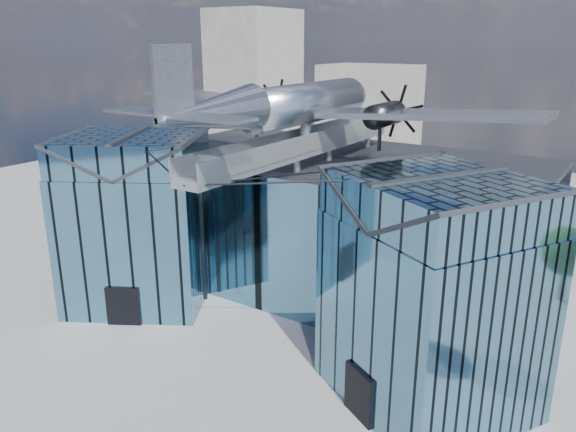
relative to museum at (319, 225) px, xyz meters
The scene contains 5 objects.
ground_plane 8.03m from the museum, 90.00° to the right, with size 120.00×120.00×0.00m, color gray.
museum is the anchor object (origin of this frame).
bg_towers 44.92m from the museum, 88.14° to the left, with size 77.00×24.50×26.00m.
tree_plaza_w 15.94m from the museum, 167.14° to the right, with size 3.99×3.99×5.31m.
tree_side_w 22.20m from the museum, behind, with size 3.46×3.46×5.29m.
Camera 1 is at (18.55, -25.90, 17.81)m, focal length 35.00 mm.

